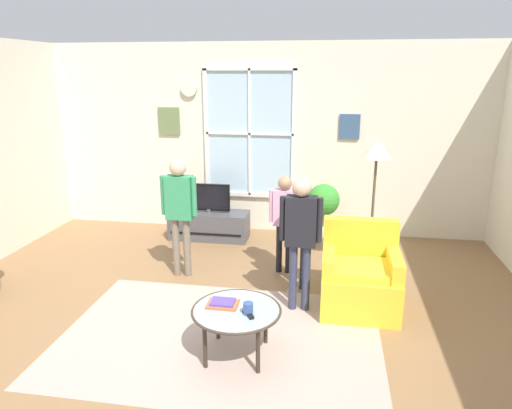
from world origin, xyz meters
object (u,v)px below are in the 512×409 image
Objects in this scene: coffee_table at (236,312)px; remote_near_cup at (249,314)px; tv_stand at (209,225)px; potted_plant_by_window at (323,205)px; television at (208,197)px; person_pink_shirt at (284,213)px; remote_near_books at (247,308)px; person_green_shirt at (179,204)px; person_blue_shirt at (299,223)px; floor_lamp at (376,162)px; book_stack at (223,303)px; person_black_shirt at (301,229)px; cup at (248,308)px; armchair at (360,278)px.

remote_near_cup is (0.12, -0.08, 0.04)m from coffee_table.
potted_plant_by_window is (1.62, 0.16, 0.33)m from tv_stand.
tv_stand is 1.82× the size of television.
coffee_table is 0.64× the size of person_pink_shirt.
remote_near_books is (1.06, -2.75, 0.24)m from tv_stand.
person_green_shirt is at bearing 125.63° from remote_near_books.
person_blue_shirt is at bearing -63.85° from person_pink_shirt.
floor_lamp reaches higher than coffee_table.
person_black_shirt is at bearing 54.44° from book_stack.
tv_stand is 2.93m from coffee_table.
potted_plant_by_window is at bearing 84.80° from person_black_shirt.
person_blue_shirt reaches higher than coffee_table.
person_green_shirt reaches higher than potted_plant_by_window.
person_green_shirt is at bearing 157.16° from person_black_shirt.
person_blue_shirt is (1.38, -0.13, -0.11)m from person_green_shirt.
book_stack is (0.84, -2.71, 0.25)m from tv_stand.
floor_lamp is at bearing 59.43° from cup.
tv_stand is 1.29× the size of armchair.
cup is at bearing 113.06° from remote_near_cup.
floor_lamp is (0.16, 0.80, 1.04)m from armchair.
television is 2.93m from coffee_table.
armchair is 1.32m from floor_lamp.
coffee_table is 2.39m from floor_lamp.
potted_plant_by_window reaches higher than television.
tv_stand is at bearing 107.22° from book_stack.
remote_near_books is at bearing 107.94° from cup.
coffee_table is 0.46× the size of floor_lamp.
book_stack is 0.16× the size of floor_lamp.
person_pink_shirt is (-0.25, 0.88, -0.12)m from person_black_shirt.
remote_near_books reaches higher than coffee_table.
person_blue_shirt is (-0.05, 0.47, -0.09)m from person_black_shirt.
person_green_shirt is (0.01, -1.29, 0.68)m from tv_stand.
person_green_shirt is at bearing 167.32° from armchair.
person_blue_shirt is (-0.65, 0.33, 0.44)m from armchair.
potted_plant_by_window is (1.61, 1.44, -0.35)m from person_green_shirt.
coffee_table is (-1.06, -1.02, 0.08)m from armchair.
person_pink_shirt is at bearing 86.68° from cup.
person_pink_shirt is at bearing 116.15° from person_blue_shirt.
floor_lamp is (1.22, 1.82, 0.96)m from coffee_table.
book_stack is at bearing 158.72° from coffee_table.
remote_near_books is at bearing -54.37° from person_green_shirt.
person_pink_shirt reaches higher than remote_near_cup.
person_pink_shirt is (0.13, 1.74, 0.30)m from remote_near_books.
person_black_shirt is (0.46, 0.88, 0.46)m from coffee_table.
cup is 3.02m from potted_plant_by_window.
person_green_shirt reaches higher than book_stack.
book_stack is at bearing -112.78° from person_blue_shirt.
coffee_table is 1.80m from person_pink_shirt.
floor_lamp reaches higher than cup.
remote_near_cup is 1.10m from person_black_shirt.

